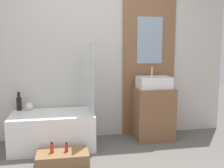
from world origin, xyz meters
name	(u,v)px	position (x,y,z in m)	size (l,w,h in m)	color
wall_tiled_back	(94,52)	(0.00, 1.58, 1.30)	(4.20, 0.06, 2.60)	beige
wall_wood_accent	(149,52)	(0.85, 1.53, 1.31)	(0.83, 0.04, 2.60)	brown
bathtub	(53,130)	(-0.63, 1.19, 0.24)	(1.12, 0.68, 0.48)	white
glass_shower_screen	(91,78)	(-0.10, 1.13, 0.96)	(0.01, 0.51, 0.95)	silver
wooden_step_bench	(63,158)	(-0.50, 0.62, 0.07)	(0.61, 0.35, 0.15)	olive
vanity_cabinet	(153,113)	(0.85, 1.28, 0.39)	(0.56, 0.45, 0.78)	brown
sink	(154,82)	(0.85, 1.28, 0.86)	(0.48, 0.35, 0.31)	white
vase_tall_dark	(19,103)	(-1.10, 1.44, 0.59)	(0.07, 0.07, 0.26)	black
vase_round_light	(29,106)	(-0.96, 1.42, 0.54)	(0.11, 0.11, 0.11)	silver
bottle_soap_primary	(52,148)	(-0.62, 0.62, 0.21)	(0.04, 0.04, 0.13)	red
bottle_soap_secondary	(66,148)	(-0.45, 0.62, 0.20)	(0.04, 0.04, 0.12)	red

